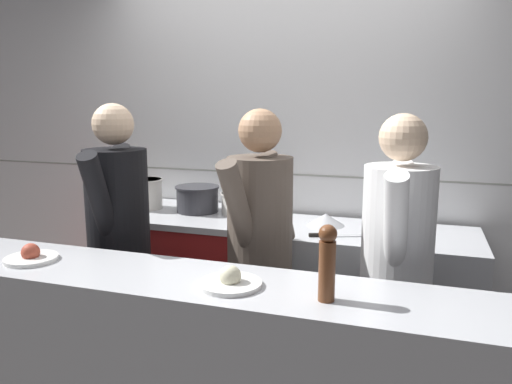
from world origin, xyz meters
name	(u,v)px	position (x,y,z in m)	size (l,w,h in m)	color
wall_back_tiled	(284,152)	(0.00, 1.36, 1.30)	(8.00, 0.06, 2.60)	white
oven_range	(194,278)	(-0.52, 0.95, 0.46)	(1.04, 0.71, 0.92)	maroon
prep_counter	(368,302)	(0.65, 0.95, 0.44)	(1.28, 0.65, 0.88)	#B7BABF
stock_pot	(145,193)	(-0.88, 0.97, 1.03)	(0.24, 0.24, 0.21)	beige
sauce_pot	(197,198)	(-0.50, 0.99, 1.01)	(0.30, 0.30, 0.17)	#2D2D33
braising_pot	(240,203)	(-0.20, 1.01, 1.00)	(0.25, 0.25, 0.14)	beige
mixing_bowl_steel	(326,220)	(0.36, 1.03, 0.92)	(0.24, 0.24, 0.08)	#B7BABF
chefs_knife	(337,235)	(0.47, 0.79, 0.89)	(0.38, 0.17, 0.02)	#B7BABF
plated_dish_main	(31,256)	(-0.71, -0.30, 0.98)	(0.23, 0.23, 0.08)	white
plated_dish_appetiser	(230,281)	(0.24, -0.31, 0.98)	(0.24, 0.24, 0.09)	white
pepper_mill	(327,261)	(0.62, -0.33, 1.10)	(0.07, 0.07, 0.28)	brown
chef_head_cook	(119,239)	(-0.63, 0.25, 0.91)	(0.39, 0.72, 1.64)	black
chef_sous	(260,251)	(0.16, 0.32, 0.90)	(0.39, 0.71, 1.62)	black
chef_line	(396,269)	(0.83, 0.29, 0.89)	(0.33, 0.70, 1.60)	black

